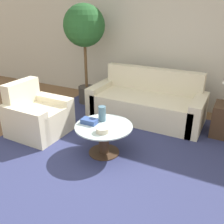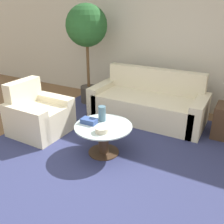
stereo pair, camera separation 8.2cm
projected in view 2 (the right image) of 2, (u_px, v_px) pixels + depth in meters
name	position (u px, v px, depth m)	size (l,w,h in m)	color
ground_plane	(64.00, 180.00, 3.07)	(14.00, 14.00, 0.00)	brown
wall_back	(155.00, 41.00, 5.00)	(10.00, 0.06, 2.60)	beige
rug	(104.00, 152.00, 3.63)	(3.47, 3.74, 0.01)	navy
sofa_main	(149.00, 103.00, 4.64)	(2.06, 0.90, 0.89)	beige
armchair	(38.00, 116.00, 4.13)	(0.84, 0.85, 0.86)	beige
coffee_table	(103.00, 135.00, 3.52)	(0.81, 0.81, 0.44)	#422D1E
potted_plant	(87.00, 31.00, 4.91)	(0.82, 0.82, 2.01)	#3D3833
vase	(102.00, 113.00, 3.57)	(0.11, 0.11, 0.22)	slate
bowl	(102.00, 130.00, 3.27)	(0.17, 0.17, 0.07)	beige
book_stack	(89.00, 121.00, 3.51)	(0.23, 0.14, 0.07)	#334C8C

